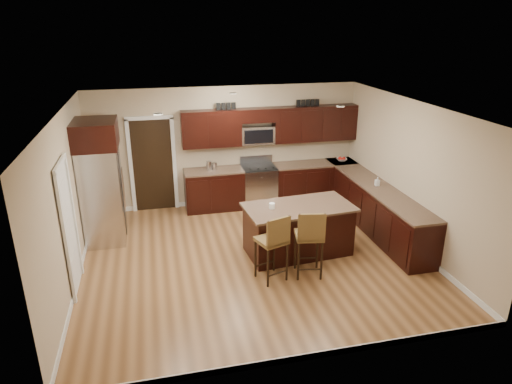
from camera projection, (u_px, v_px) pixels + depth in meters
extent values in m
plane|color=brown|center=(254.00, 258.00, 8.26)|extent=(6.00, 6.00, 0.00)
plane|color=silver|center=(253.00, 109.00, 7.30)|extent=(6.00, 6.00, 0.00)
plane|color=tan|center=(226.00, 147.00, 10.28)|extent=(6.00, 0.00, 6.00)
plane|color=tan|center=(67.00, 203.00, 7.14)|extent=(0.00, 5.50, 5.50)
plane|color=tan|center=(412.00, 175.00, 8.42)|extent=(0.00, 5.50, 5.50)
cube|color=black|center=(214.00, 190.00, 10.26)|extent=(1.30, 0.60, 0.88)
cube|color=black|center=(314.00, 182.00, 10.76)|extent=(1.94, 0.60, 0.88)
cube|color=black|center=(380.00, 212.00, 9.11)|extent=(0.60, 3.35, 0.88)
cube|color=brown|center=(214.00, 171.00, 10.09)|extent=(1.30, 0.63, 0.04)
cube|color=brown|center=(315.00, 164.00, 10.60)|extent=(1.94, 0.63, 0.04)
cube|color=brown|center=(382.00, 190.00, 8.94)|extent=(0.63, 3.35, 0.04)
cube|color=black|center=(211.00, 129.00, 9.89)|extent=(1.30, 0.33, 0.80)
cube|color=black|center=(315.00, 123.00, 10.40)|extent=(1.94, 0.33, 0.80)
cube|color=black|center=(257.00, 115.00, 10.02)|extent=(0.76, 0.33, 0.30)
cube|color=silver|center=(259.00, 186.00, 10.47)|extent=(0.76, 0.64, 0.90)
cube|color=black|center=(259.00, 167.00, 10.31)|extent=(0.76, 0.60, 0.03)
cube|color=black|center=(262.00, 191.00, 10.20)|extent=(0.65, 0.01, 0.45)
cube|color=silver|center=(256.00, 159.00, 10.52)|extent=(0.76, 0.05, 0.18)
cube|color=silver|center=(257.00, 135.00, 10.20)|extent=(0.76, 0.31, 0.40)
cube|color=black|center=(153.00, 165.00, 10.03)|extent=(0.85, 0.03, 2.06)
cube|color=white|center=(69.00, 230.00, 6.99)|extent=(0.03, 0.80, 2.04)
cube|color=black|center=(298.00, 230.00, 8.31)|extent=(1.90, 1.08, 0.88)
cube|color=brown|center=(299.00, 207.00, 8.14)|extent=(2.01, 1.19, 0.04)
cube|color=black|center=(297.00, 250.00, 8.45)|extent=(1.82, 0.99, 0.09)
cube|color=brown|center=(271.00, 240.00, 7.35)|extent=(0.55, 0.55, 0.06)
cube|color=brown|center=(279.00, 232.00, 7.12)|extent=(0.42, 0.18, 0.47)
cylinder|color=black|center=(263.00, 267.00, 7.27)|extent=(0.04, 0.04, 0.67)
cylinder|color=black|center=(285.00, 265.00, 7.35)|extent=(0.04, 0.04, 0.67)
cylinder|color=black|center=(258.00, 256.00, 7.61)|extent=(0.04, 0.04, 0.67)
cylinder|color=black|center=(279.00, 254.00, 7.69)|extent=(0.04, 0.04, 0.67)
cube|color=brown|center=(309.00, 235.00, 7.48)|extent=(0.52, 0.52, 0.06)
cube|color=brown|center=(312.00, 228.00, 7.21)|extent=(0.45, 0.12, 0.48)
cylinder|color=black|center=(301.00, 262.00, 7.40)|extent=(0.04, 0.04, 0.69)
cylinder|color=black|center=(323.00, 260.00, 7.48)|extent=(0.04, 0.04, 0.69)
cylinder|color=black|center=(294.00, 252.00, 7.75)|extent=(0.04, 0.04, 0.69)
cylinder|color=black|center=(315.00, 249.00, 7.83)|extent=(0.04, 0.04, 0.69)
cube|color=silver|center=(103.00, 195.00, 8.64)|extent=(0.72, 0.93, 1.86)
cube|color=black|center=(122.00, 193.00, 8.72)|extent=(0.01, 0.02, 1.76)
cylinder|color=silver|center=(123.00, 190.00, 8.62)|extent=(0.02, 0.02, 0.83)
cylinder|color=silver|center=(124.00, 187.00, 8.76)|extent=(0.02, 0.02, 0.83)
cube|color=black|center=(95.00, 134.00, 8.22)|extent=(0.78, 0.99, 0.49)
cube|color=brown|center=(306.00, 224.00, 9.62)|extent=(1.03, 0.89, 0.01)
imported|color=silver|center=(342.00, 160.00, 10.72)|extent=(0.32, 0.32, 0.06)
imported|color=#B2B2B2|center=(377.00, 181.00, 9.11)|extent=(0.09, 0.09, 0.18)
cylinder|color=silver|center=(209.00, 166.00, 10.03)|extent=(0.12, 0.12, 0.21)
cylinder|color=silver|center=(214.00, 166.00, 10.06)|extent=(0.11, 0.11, 0.17)
cylinder|color=white|center=(272.00, 206.00, 8.01)|extent=(0.10, 0.10, 0.10)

